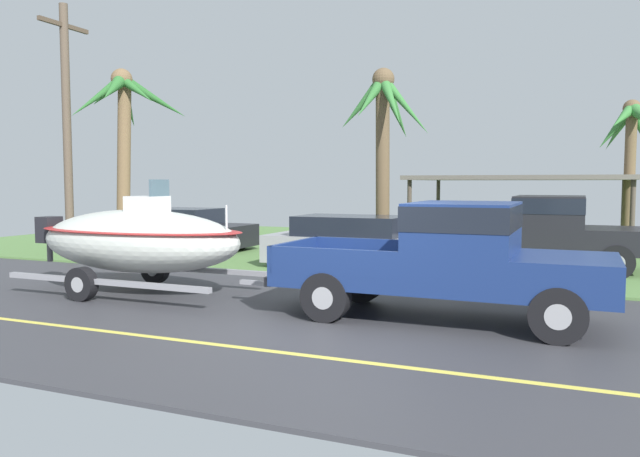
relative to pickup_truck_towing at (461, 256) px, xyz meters
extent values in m
cube|color=#38383D|center=(-1.57, -0.99, -1.09)|extent=(36.00, 8.00, 0.06)
cube|color=#567F42|center=(-1.57, 10.01, -1.06)|extent=(36.00, 14.00, 0.11)
cube|color=#DBCC4C|center=(-1.57, -2.79, -1.05)|extent=(34.20, 0.12, 0.01)
cube|color=navy|center=(-0.34, 0.00, -0.43)|extent=(5.31, 1.98, 0.22)
cube|color=navy|center=(1.58, 0.00, -0.13)|extent=(1.49, 1.98, 0.38)
cube|color=navy|center=(0.04, 0.00, 0.27)|extent=(1.59, 1.98, 1.18)
cube|color=black|center=(0.04, 0.00, 0.63)|extent=(1.61, 2.00, 0.38)
cube|color=#112047|center=(-1.88, 0.00, -0.30)|extent=(2.23, 1.98, 0.04)
cube|color=navy|center=(-1.88, 0.95, -0.09)|extent=(2.23, 0.08, 0.45)
cube|color=navy|center=(-1.88, -0.95, -0.09)|extent=(2.23, 0.08, 0.45)
cube|color=navy|center=(-2.95, 0.00, -0.09)|extent=(0.08, 1.98, 0.45)
cube|color=#333338|center=(-3.05, 0.00, -0.49)|extent=(0.12, 1.78, 0.16)
sphere|color=#B2B2B7|center=(-3.17, 0.00, -0.44)|extent=(0.10, 0.10, 0.10)
cylinder|color=black|center=(1.50, 0.88, -0.66)|extent=(0.80, 0.28, 0.80)
cylinder|color=#9E9EA3|center=(1.50, 0.88, -0.66)|extent=(0.36, 0.29, 0.36)
cylinder|color=black|center=(1.50, -0.88, -0.66)|extent=(0.80, 0.28, 0.80)
cylinder|color=#9E9EA3|center=(1.50, -0.88, -0.66)|extent=(0.36, 0.29, 0.36)
cylinder|color=black|center=(-1.99, 0.88, -0.66)|extent=(0.80, 0.28, 0.80)
cylinder|color=#9E9EA3|center=(-1.99, 0.88, -0.66)|extent=(0.36, 0.29, 0.36)
cylinder|color=black|center=(-1.99, -0.88, -0.66)|extent=(0.80, 0.28, 0.80)
cylinder|color=#9E9EA3|center=(-1.99, -0.88, -0.66)|extent=(0.36, 0.29, 0.36)
cube|color=gray|center=(-3.62, 0.00, -0.68)|extent=(0.90, 0.10, 0.08)
cube|color=gray|center=(-6.42, 1.03, -0.68)|extent=(4.71, 0.12, 0.10)
cube|color=gray|center=(-6.42, -1.03, -0.68)|extent=(4.71, 0.12, 0.10)
cylinder|color=black|center=(-6.89, 1.09, -0.74)|extent=(0.64, 0.22, 0.64)
cylinder|color=#9E9EA3|center=(-6.89, 1.09, -0.74)|extent=(0.29, 0.23, 0.29)
cylinder|color=black|center=(-6.89, -1.09, -0.74)|extent=(0.64, 0.22, 0.64)
cylinder|color=#9E9EA3|center=(-6.89, -1.09, -0.74)|extent=(0.29, 0.23, 0.29)
ellipsoid|color=silver|center=(-6.42, 0.00, 0.00)|extent=(4.57, 1.98, 1.26)
ellipsoid|color=#B22626|center=(-6.42, 0.00, 0.22)|extent=(4.66, 2.02, 0.12)
cube|color=silver|center=(-6.20, 0.00, 0.58)|extent=(0.70, 0.60, 0.65)
cube|color=slate|center=(-5.90, 0.00, 1.06)|extent=(0.06, 0.56, 0.36)
cube|color=black|center=(-8.83, 0.00, 0.16)|extent=(0.36, 0.44, 0.56)
cylinder|color=#4C4C51|center=(-8.83, 0.00, -0.18)|extent=(0.12, 0.12, 0.69)
cylinder|color=silver|center=(-4.37, 0.00, 0.51)|extent=(0.04, 0.04, 0.50)
cube|color=black|center=(0.62, 6.66, -0.43)|extent=(5.49, 2.05, 0.22)
cube|color=black|center=(2.60, 6.66, -0.13)|extent=(1.54, 2.05, 0.38)
cube|color=black|center=(1.01, 6.66, 0.26)|extent=(1.65, 2.05, 1.15)
cube|color=black|center=(1.01, 6.66, 0.61)|extent=(1.67, 2.07, 0.38)
cube|color=black|center=(-0.97, 6.66, -0.30)|extent=(2.31, 2.05, 0.04)
cube|color=black|center=(-0.97, 7.64, -0.09)|extent=(2.31, 0.08, 0.45)
cube|color=black|center=(-0.97, 5.67, -0.09)|extent=(2.31, 0.08, 0.45)
cube|color=black|center=(-2.08, 6.66, -0.09)|extent=(0.08, 2.05, 0.45)
cube|color=#333338|center=(-2.18, 6.66, -0.49)|extent=(0.12, 1.85, 0.16)
sphere|color=#B2B2B7|center=(-2.30, 6.66, -0.44)|extent=(0.10, 0.10, 0.10)
cylinder|color=black|center=(2.52, 7.57, -0.66)|extent=(0.80, 0.28, 0.80)
cylinder|color=#9E9EA3|center=(2.52, 7.57, -0.66)|extent=(0.36, 0.29, 0.36)
cylinder|color=black|center=(2.52, 5.74, -0.66)|extent=(0.80, 0.28, 0.80)
cylinder|color=#9E9EA3|center=(2.52, 5.74, -0.66)|extent=(0.36, 0.29, 0.36)
cylinder|color=black|center=(-1.09, 7.57, -0.66)|extent=(0.80, 0.28, 0.80)
cylinder|color=#9E9EA3|center=(-1.09, 7.57, -0.66)|extent=(0.36, 0.29, 0.36)
cylinder|color=black|center=(-1.09, 5.74, -0.66)|extent=(0.80, 0.28, 0.80)
cylinder|color=#9E9EA3|center=(-1.09, 5.74, -0.66)|extent=(0.36, 0.29, 0.36)
cube|color=black|center=(-10.29, 6.89, -0.52)|extent=(4.65, 1.88, 0.70)
cube|color=black|center=(-10.52, 6.89, 0.07)|extent=(2.60, 1.73, 0.50)
cylinder|color=black|center=(-8.71, 7.74, -0.73)|extent=(0.66, 0.22, 0.66)
cylinder|color=#9E9EA3|center=(-8.71, 7.74, -0.73)|extent=(0.30, 0.23, 0.30)
cylinder|color=black|center=(-8.71, 6.04, -0.73)|extent=(0.66, 0.22, 0.66)
cylinder|color=#9E9EA3|center=(-8.71, 6.04, -0.73)|extent=(0.30, 0.23, 0.30)
cylinder|color=black|center=(-11.87, 7.74, -0.73)|extent=(0.66, 0.22, 0.66)
cylinder|color=#9E9EA3|center=(-11.87, 7.74, -0.73)|extent=(0.30, 0.23, 0.30)
cylinder|color=black|center=(-11.87, 6.04, -0.73)|extent=(0.66, 0.22, 0.66)
cylinder|color=#9E9EA3|center=(-11.87, 6.04, -0.73)|extent=(0.30, 0.23, 0.30)
cube|color=#99999E|center=(-3.43, 4.83, -0.52)|extent=(4.79, 1.82, 0.70)
cube|color=black|center=(-3.67, 4.83, 0.07)|extent=(2.68, 1.67, 0.50)
cylinder|color=black|center=(-1.80, 5.66, -0.73)|extent=(0.66, 0.22, 0.66)
cylinder|color=#9E9EA3|center=(-1.80, 5.66, -0.73)|extent=(0.30, 0.23, 0.30)
cylinder|color=black|center=(-1.80, 4.01, -0.73)|extent=(0.66, 0.22, 0.66)
cylinder|color=#9E9EA3|center=(-1.80, 4.01, -0.73)|extent=(0.30, 0.23, 0.30)
cylinder|color=black|center=(-5.06, 5.66, -0.73)|extent=(0.66, 0.22, 0.66)
cylinder|color=#9E9EA3|center=(-5.06, 5.66, -0.73)|extent=(0.30, 0.23, 0.30)
cylinder|color=black|center=(-5.06, 4.01, -0.73)|extent=(0.66, 0.22, 0.66)
cylinder|color=#9E9EA3|center=(-5.06, 4.01, -0.73)|extent=(0.30, 0.23, 0.30)
cylinder|color=#4C4238|center=(3.06, 13.63, 0.10)|extent=(0.14, 0.14, 2.31)
cylinder|color=#4C4238|center=(3.06, 9.37, 0.10)|extent=(0.14, 0.14, 2.31)
cylinder|color=#4C4238|center=(-3.34, 13.63, 0.10)|extent=(0.14, 0.14, 2.31)
cylinder|color=#4C4238|center=(-3.34, 9.37, 0.10)|extent=(0.14, 0.14, 2.31)
cube|color=#6B665B|center=(-0.14, 11.50, 1.33)|extent=(6.90, 4.76, 0.14)
cylinder|color=brown|center=(-3.65, 7.47, 1.55)|extent=(0.40, 0.53, 5.22)
cone|color=#387A38|center=(-2.95, 7.35, 3.34)|extent=(1.69, 0.58, 1.84)
cone|color=#387A38|center=(-3.46, 8.05, 3.35)|extent=(0.88, 1.60, 1.86)
cone|color=#387A38|center=(-3.91, 7.96, 3.67)|extent=(0.98, 1.40, 1.28)
cone|color=#387A38|center=(-4.30, 7.48, 3.48)|extent=(1.59, 0.44, 1.62)
cone|color=#387A38|center=(-3.89, 7.04, 3.59)|extent=(0.96, 1.31, 1.39)
cone|color=#387A38|center=(-3.23, 6.89, 3.45)|extent=(1.27, 1.56, 1.67)
sphere|color=brown|center=(-3.65, 7.47, 4.16)|extent=(0.64, 0.64, 0.64)
cylinder|color=brown|center=(-10.53, 4.38, 1.54)|extent=(0.38, 0.63, 5.20)
cone|color=#2D6B2D|center=(-9.90, 4.26, 3.77)|extent=(1.46, 0.57, 0.99)
cone|color=#2D6B2D|center=(-9.98, 5.14, 3.65)|extent=(1.48, 1.88, 1.28)
cone|color=#2D6B2D|center=(-10.77, 4.92, 3.51)|extent=(0.90, 1.45, 1.47)
cone|color=#2D6B2D|center=(-11.16, 4.48, 3.81)|extent=(1.48, 0.58, 0.96)
cone|color=#2D6B2D|center=(-10.92, 3.79, 3.57)|extent=(1.13, 1.48, 1.36)
cone|color=#2D6B2D|center=(-10.28, 3.74, 3.77)|extent=(0.96, 1.61, 1.10)
sphere|color=brown|center=(-10.53, 4.38, 4.13)|extent=(0.61, 0.61, 0.61)
cylinder|color=brown|center=(3.08, 11.58, 1.21)|extent=(0.33, 0.43, 4.53)
cone|color=#387A38|center=(3.33, 12.13, 2.94)|extent=(0.87, 1.41, 1.28)
cone|color=#387A38|center=(2.75, 12.38, 2.88)|extent=(1.02, 1.90, 1.44)
cone|color=#387A38|center=(2.64, 11.64, 2.86)|extent=(1.25, 0.55, 1.44)
cone|color=#387A38|center=(2.80, 11.00, 3.15)|extent=(0.97, 1.48, 0.98)
sphere|color=brown|center=(3.08, 11.58, 3.47)|extent=(0.53, 0.53, 0.53)
cylinder|color=brown|center=(-11.93, 3.66, 2.59)|extent=(0.24, 0.24, 7.28)
cube|color=brown|center=(-11.93, 3.66, 5.63)|extent=(0.10, 1.80, 0.12)
camera|label=1|loc=(1.77, -9.92, 1.18)|focal=34.64mm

